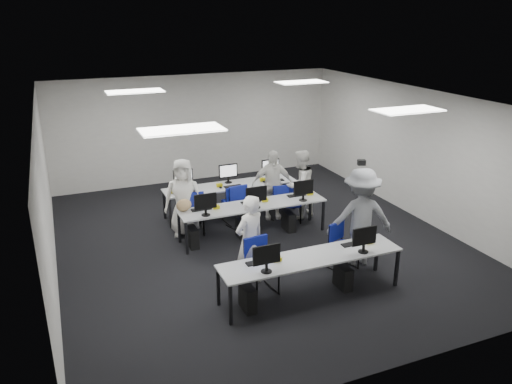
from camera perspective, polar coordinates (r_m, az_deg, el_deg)
name	(u,v)px	position (r m, az deg, el deg)	size (l,w,h in m)	color
room	(257,173)	(10.17, 0.08, 2.21)	(9.00, 9.02, 3.00)	black
ceiling_panels	(257,100)	(9.82, 0.08, 10.50)	(5.20, 4.60, 0.02)	white
desk_front	(311,259)	(8.48, 6.34, -7.66)	(3.20, 0.70, 0.73)	#B4B7B9
desk_mid	(253,207)	(10.61, -0.34, -1.70)	(3.20, 0.70, 0.73)	#B4B7B9
desk_back	(231,187)	(11.84, -2.88, 0.60)	(3.20, 0.70, 0.73)	#B4B7B9
equipment_front	(301,279)	(8.53, 5.17, -9.88)	(2.51, 0.41, 1.19)	#0D1DAE
equipment_mid	(245,222)	(10.66, -1.25, -3.49)	(2.91, 0.41, 1.19)	white
equipment_back	(238,198)	(12.03, -2.03, -0.71)	(2.91, 0.41, 1.19)	white
chair_0	(261,275)	(8.72, 0.57, -9.51)	(0.52, 0.56, 0.96)	navy
chair_1	(343,255)	(9.60, 9.88, -7.09)	(0.57, 0.59, 0.88)	navy
chair_2	(194,221)	(11.04, -7.07, -3.27)	(0.52, 0.55, 0.87)	navy
chair_3	(239,215)	(11.25, -1.96, -2.63)	(0.56, 0.59, 0.90)	navy
chair_4	(292,210)	(11.60, 4.09, -2.09)	(0.51, 0.54, 0.81)	navy
chair_5	(193,218)	(11.11, -7.25, -2.94)	(0.52, 0.56, 0.97)	navy
chair_6	(235,210)	(11.50, -2.44, -2.04)	(0.51, 0.54, 0.94)	navy
chair_7	(279,206)	(11.77, 2.65, -1.67)	(0.49, 0.52, 0.85)	navy
handbag	(184,205)	(10.31, -8.25, -1.49)	(0.32, 0.21, 0.26)	tan
student_0	(250,241)	(8.69, -0.74, -5.64)	(0.61, 0.40, 1.68)	silver
student_1	(300,184)	(11.62, 5.04, 0.87)	(0.79, 0.62, 1.63)	silver
student_2	(184,197)	(10.79, -8.27, -0.61)	(0.83, 0.54, 1.69)	silver
student_3	(272,185)	(11.57, 1.85, 0.85)	(0.96, 0.40, 1.63)	silver
photographer	(360,217)	(9.59, 11.85, -2.82)	(1.23, 0.71, 1.91)	slate
dslr_camera	(361,163)	(9.41, 11.96, 3.32)	(0.14, 0.18, 0.10)	black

